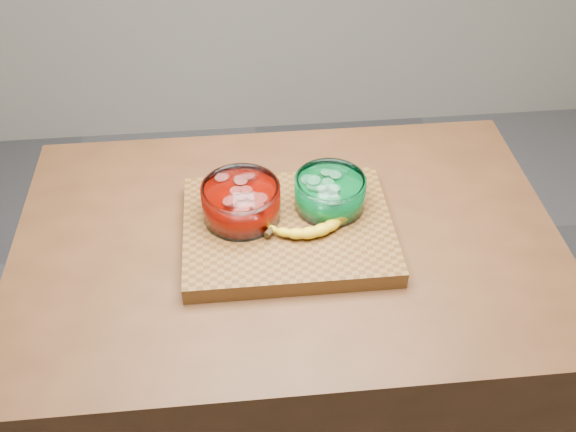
{
  "coord_description": "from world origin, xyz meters",
  "views": [
    {
      "loc": [
        -0.1,
        -1.01,
        1.88
      ],
      "look_at": [
        0.0,
        0.0,
        0.96
      ],
      "focal_mm": 40.0,
      "sensor_mm": 36.0,
      "label": 1
    }
  ],
  "objects": [
    {
      "name": "cutting_board",
      "position": [
        0.0,
        0.0,
        0.92
      ],
      "size": [
        0.45,
        0.35,
        0.04
      ],
      "primitive_type": "cube",
      "color": "brown",
      "rests_on": "counter"
    },
    {
      "name": "bowl_green",
      "position": [
        0.1,
        0.05,
        0.98
      ],
      "size": [
        0.16,
        0.16,
        0.07
      ],
      "color": "white",
      "rests_on": "cutting_board"
    },
    {
      "name": "counter",
      "position": [
        0.0,
        0.0,
        0.45
      ],
      "size": [
        1.2,
        0.8,
        0.9
      ],
      "primitive_type": "cube",
      "color": "#512F18",
      "rests_on": "ground"
    },
    {
      "name": "banana",
      "position": [
        0.05,
        -0.01,
        0.96
      ],
      "size": [
        0.22,
        0.14,
        0.03
      ],
      "primitive_type": null,
      "color": "yellow",
      "rests_on": "cutting_board"
    },
    {
      "name": "bowl_red",
      "position": [
        -0.1,
        0.03,
        0.98
      ],
      "size": [
        0.17,
        0.17,
        0.08
      ],
      "color": "white",
      "rests_on": "cutting_board"
    }
  ]
}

